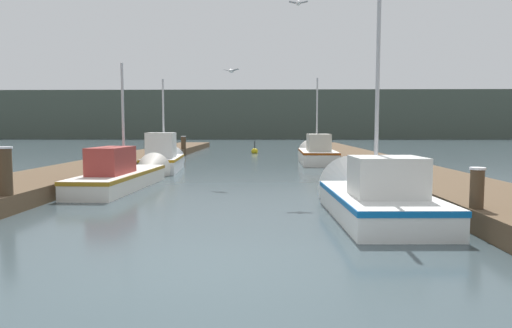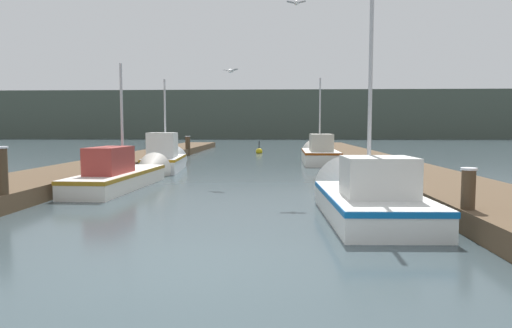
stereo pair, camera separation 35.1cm
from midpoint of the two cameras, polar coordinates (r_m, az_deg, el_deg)
The scene contains 15 objects.
ground_plane at distance 6.12m, azimuth -8.82°, elevation -12.83°, with size 200.00×200.00×0.00m.
dock_left at distance 22.84m, azimuth -15.92°, elevation 0.41°, with size 2.68×40.00×0.42m.
dock_right at distance 22.30m, azimuth 13.48°, elevation 0.36°, with size 2.68×40.00×0.42m.
distant_shore_ridge at distance 76.72m, azimuth 0.59°, elevation 6.07°, with size 120.00×16.00×7.40m.
fishing_boat_0 at distance 9.91m, azimuth 13.30°, elevation -3.88°, with size 1.90×4.75×5.09m.
fishing_boat_1 at distance 14.69m, azimuth -16.51°, elevation -1.18°, with size 1.56×6.09×4.11m.
fishing_boat_2 at distance 19.72m, azimuth -11.90°, elevation 0.74°, with size 1.71×4.67×4.16m.
fishing_boat_3 at distance 23.86m, azimuth 7.08°, elevation 1.37°, with size 1.78×6.11×4.75m.
mooring_piling_0 at distance 10.85m, azimuth -29.66°, elevation -1.84°, with size 0.33×0.33×1.43m.
mooring_piling_1 at distance 28.33m, azimuth 8.45°, elevation 2.07°, with size 0.36×0.36×1.13m.
mooring_piling_2 at distance 29.56m, azimuth -9.39°, elevation 2.27°, with size 0.35×0.35×1.25m.
mooring_piling_3 at distance 8.76m, azimuth 24.82°, elevation -4.04°, with size 0.27×0.27×1.13m.
channel_buoy at distance 31.57m, azimuth -0.49°, elevation 1.59°, with size 0.46×0.46×0.96m.
seagull_lead at distance 15.54m, azimuth -3.77°, elevation 11.55°, with size 0.53×0.38×0.12m.
seagull_1 at distance 14.10m, azimuth 4.56°, elevation 19.42°, with size 0.55×0.28×0.12m.
Camera 1 is at (0.88, -5.75, 1.83)m, focal length 32.00 mm.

